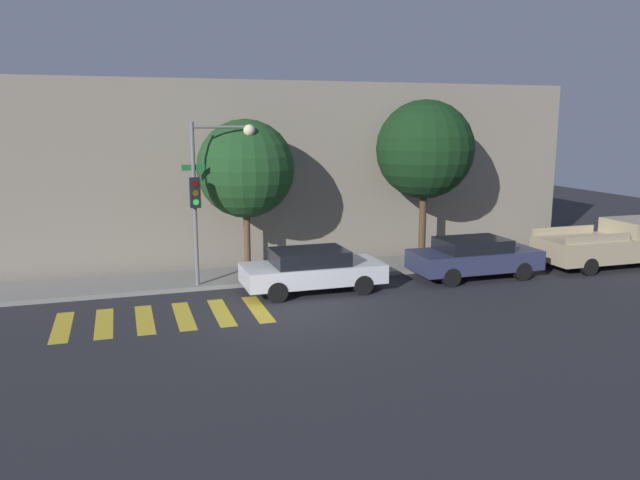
% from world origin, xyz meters
% --- Properties ---
extents(ground_plane, '(60.00, 60.00, 0.00)m').
position_xyz_m(ground_plane, '(0.00, 0.00, 0.00)').
color(ground_plane, '#28282D').
extents(sidewalk, '(26.00, 2.34, 0.14)m').
position_xyz_m(sidewalk, '(0.00, 4.37, 0.07)').
color(sidewalk, gray).
rests_on(sidewalk, ground).
extents(building_row, '(26.00, 6.00, 6.57)m').
position_xyz_m(building_row, '(0.00, 8.94, 3.29)').
color(building_row, gray).
rests_on(building_row, ground).
extents(crosswalk, '(5.53, 2.60, 0.00)m').
position_xyz_m(crosswalk, '(-3.21, 0.80, 0.00)').
color(crosswalk, gold).
rests_on(crosswalk, ground).
extents(traffic_light_pole, '(2.26, 0.56, 5.14)m').
position_xyz_m(traffic_light_pole, '(-1.58, 3.37, 3.40)').
color(traffic_light_pole, slate).
rests_on(traffic_light_pole, ground).
extents(sedan_near_corner, '(4.29, 1.86, 1.32)m').
position_xyz_m(sedan_near_corner, '(1.32, 2.10, 0.70)').
color(sedan_near_corner, silver).
rests_on(sedan_near_corner, ground).
extents(sedan_middle, '(4.27, 1.84, 1.35)m').
position_xyz_m(sedan_middle, '(6.98, 2.10, 0.72)').
color(sedan_middle, '#2D3351').
rests_on(sedan_middle, ground).
extents(pickup_truck, '(5.31, 2.08, 1.65)m').
position_xyz_m(pickup_truck, '(12.85, 2.10, 0.84)').
color(pickup_truck, tan).
rests_on(pickup_truck, ground).
extents(tree_near_corner, '(3.21, 3.21, 5.25)m').
position_xyz_m(tree_near_corner, '(-0.20, 4.54, 3.63)').
color(tree_near_corner, brown).
rests_on(tree_near_corner, ground).
extents(tree_midblock, '(3.51, 3.51, 5.93)m').
position_xyz_m(tree_midblock, '(6.29, 4.54, 4.17)').
color(tree_midblock, '#4C3823').
rests_on(tree_midblock, ground).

